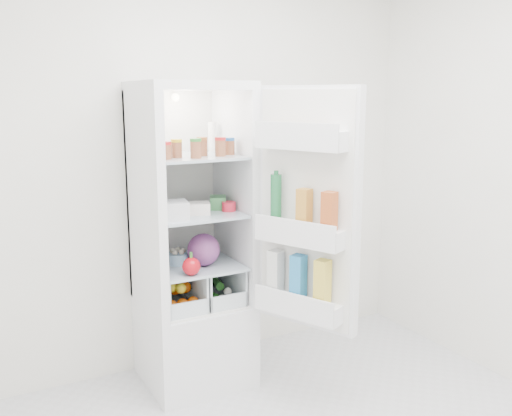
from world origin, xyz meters
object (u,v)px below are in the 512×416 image
red_cabbage (204,250)px  fridge_door (306,216)px  refrigerator (190,273)px  mushroom_bowl (178,258)px

red_cabbage → fridge_door: 0.66m
refrigerator → mushroom_bowl: size_ratio=13.15×
refrigerator → mushroom_bowl: 0.14m
mushroom_bowl → red_cabbage: bearing=-42.4°
red_cabbage → mushroom_bowl: size_ratio=1.38×
refrigerator → fridge_door: bearing=-55.3°
fridge_door → refrigerator: bearing=10.7°
refrigerator → fridge_door: refrigerator is taller
red_cabbage → refrigerator: bearing=103.9°
refrigerator → red_cabbage: (0.03, -0.13, 0.18)m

